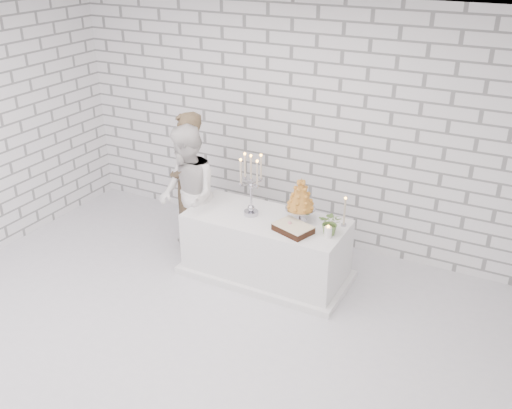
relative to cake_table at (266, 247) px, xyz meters
name	(u,v)px	position (x,y,z in m)	size (l,w,h in m)	color
ground	(180,337)	(-0.24, -1.40, -0.38)	(6.00, 5.00, 0.01)	silver
ceiling	(158,22)	(-0.24, -1.40, 2.62)	(6.00, 5.00, 0.01)	white
wall_back	(289,123)	(-0.24, 1.10, 1.12)	(6.00, 0.01, 3.00)	white
cake_table	(266,247)	(0.00, 0.00, 0.00)	(1.80, 0.80, 0.75)	white
groom	(188,182)	(-1.17, 0.21, 0.49)	(0.63, 0.42, 1.74)	#4C3B28
bride	(188,195)	(-1.00, -0.05, 0.46)	(0.81, 0.63, 1.67)	white
candelabra	(251,185)	(-0.18, -0.01, 0.74)	(0.29, 0.29, 0.72)	#A6A5B0
croquembouche	(301,200)	(0.36, 0.10, 0.63)	(0.33, 0.33, 0.51)	#A1631E
chocolate_cake	(293,228)	(0.40, -0.16, 0.42)	(0.38, 0.27, 0.08)	black
pillar_candle	(328,232)	(0.77, -0.10, 0.44)	(0.08, 0.08, 0.12)	white
extra_taper	(345,213)	(0.83, 0.22, 0.54)	(0.06, 0.06, 0.32)	#C5B599
flowers	(331,223)	(0.77, -0.02, 0.51)	(0.24, 0.21, 0.27)	#48813C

